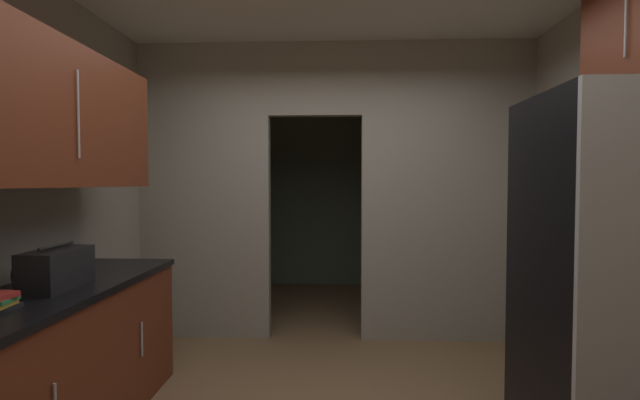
# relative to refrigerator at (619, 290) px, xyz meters

# --- Properties ---
(kitchen_partition) EXTENTS (3.66, 0.12, 2.76)m
(kitchen_partition) POSITION_rel_refrigerator_xyz_m (-1.37, 1.97, 0.51)
(kitchen_partition) COLOR #9E998C
(kitchen_partition) RESTS_ON ground
(adjoining_room_shell) EXTENTS (3.66, 2.32, 2.76)m
(adjoining_room_shell) POSITION_rel_refrigerator_xyz_m (-1.40, 3.61, 0.44)
(adjoining_room_shell) COLOR slate
(adjoining_room_shell) RESTS_ON ground
(refrigerator) EXTENTS (0.79, 0.78, 1.89)m
(refrigerator) POSITION_rel_refrigerator_xyz_m (0.00, 0.00, 0.00)
(refrigerator) COLOR black
(refrigerator) RESTS_ON ground
(lower_cabinet_run) EXTENTS (0.63, 1.97, 0.89)m
(lower_cabinet_run) POSITION_rel_refrigerator_xyz_m (-2.91, 0.13, -0.50)
(lower_cabinet_run) COLOR maroon
(lower_cabinet_run) RESTS_ON ground
(upper_cabinet_counterside) EXTENTS (0.36, 1.77, 0.78)m
(upper_cabinet_counterside) POSITION_rel_refrigerator_xyz_m (-2.91, 0.13, 0.88)
(upper_cabinet_counterside) COLOR maroon
(boombox) EXTENTS (0.21, 0.41, 0.24)m
(boombox) POSITION_rel_refrigerator_xyz_m (-2.89, 0.16, 0.05)
(boombox) COLOR black
(boombox) RESTS_ON lower_cabinet_run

